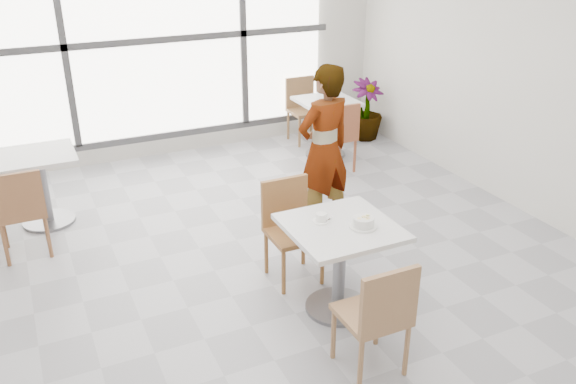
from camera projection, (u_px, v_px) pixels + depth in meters
name	position (u px, v px, depth m)	size (l,w,h in m)	color
floor	(273.00, 286.00, 5.10)	(7.00, 7.00, 0.00)	#9E9EA5
wall_back	(157.00, 39.00, 7.36)	(6.00, 6.00, 0.00)	silver
wall_right	(563.00, 76.00, 5.64)	(7.00, 7.00, 0.00)	silver
window	(158.00, 40.00, 7.31)	(4.60, 0.07, 2.52)	white
main_table	(340.00, 252.00, 4.59)	(0.80, 0.80, 0.75)	silver
chair_near	(379.00, 313.00, 3.91)	(0.42, 0.42, 0.87)	#9B704B
chair_far	(290.00, 223.00, 5.07)	(0.42, 0.42, 0.87)	#905D31
oatmeal_bowl	(363.00, 222.00, 4.45)	(0.21, 0.21, 0.09)	silver
coffee_cup	(321.00, 218.00, 4.54)	(0.16, 0.13, 0.07)	white
person	(324.00, 150.00, 5.73)	(0.61, 0.40, 1.66)	black
bg_table_left	(42.00, 178.00, 5.97)	(0.70, 0.70, 0.75)	silver
bg_table_right	(326.00, 120.00, 7.72)	(0.70, 0.70, 0.75)	silver
bg_chair_left_near	(20.00, 208.00, 5.34)	(0.42, 0.42, 0.87)	brown
bg_chair_right_near	(339.00, 133.00, 7.20)	(0.42, 0.42, 0.87)	brown
bg_chair_right_far	(303.00, 105.00, 8.28)	(0.42, 0.42, 0.87)	olive
plant_right	(366.00, 110.00, 8.36)	(0.47, 0.47, 0.84)	#5A843D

